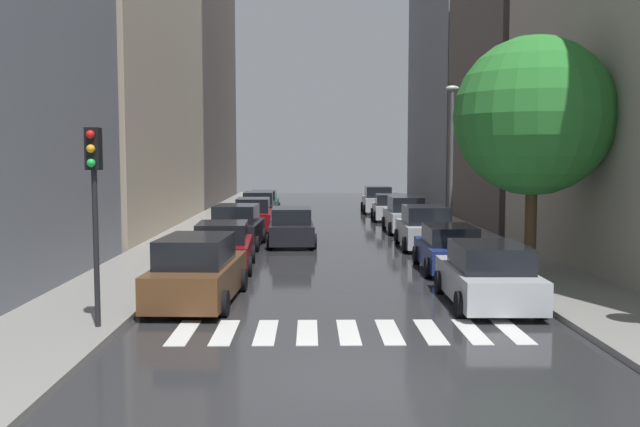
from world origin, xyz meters
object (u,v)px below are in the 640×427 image
parked_car_left_fifth (259,207)px  parked_car_left_sixth (264,202)px  parked_car_left_nearest (198,272)px  parked_car_right_fourth (405,215)px  car_midroad (291,227)px  parked_car_right_nearest (488,276)px  street_tree_right (533,116)px  parked_car_right_third (424,228)px  parked_car_right_sixth (378,201)px  parked_car_left_fourth (253,216)px  parked_car_right_second (449,249)px  parked_car_left_second (223,247)px  traffic_light_left_corner (94,182)px  parked_car_left_third (237,228)px  parked_car_right_fifth (389,208)px  lamp_post_right (451,150)px

parked_car_left_fifth → parked_car_left_sixth: 5.73m
parked_car_left_nearest → parked_car_right_fourth: (7.77, 16.96, 0.01)m
parked_car_right_fourth → car_midroad: bearing=131.7°
parked_car_right_nearest → street_tree_right: (2.27, 3.68, 4.30)m
parked_car_right_third → parked_car_right_sixth: (-0.18, 18.13, 0.01)m
parked_car_right_sixth → parked_car_left_fourth: bearing=147.9°
parked_car_left_nearest → parked_car_right_nearest: (7.53, -0.35, -0.07)m
parked_car_right_second → car_midroad: car_midroad is taller
parked_car_left_second → parked_car_left_fourth: 11.94m
parked_car_left_sixth → traffic_light_left_corner: bearing=177.3°
parked_car_left_sixth → parked_car_left_fifth: bearing=-179.3°
traffic_light_left_corner → parked_car_left_sixth: bearing=87.3°
parked_car_right_fourth → parked_car_left_fifth: bearing=53.2°
parked_car_right_second → traffic_light_left_corner: (-9.28, -8.13, 2.56)m
parked_car_left_second → parked_car_left_third: bearing=-1.1°
parked_car_left_sixth → parked_car_right_nearest: parked_car_right_nearest is taller
traffic_light_left_corner → parked_car_left_nearest: bearing=61.7°
street_tree_right → traffic_light_left_corner: street_tree_right is taller
parked_car_left_second → parked_car_left_sixth: parked_car_left_second is taller
parked_car_right_fourth → parked_car_right_fifth: parked_car_right_fourth is taller
parked_car_left_sixth → parked_car_right_fifth: bearing=-123.5°
parked_car_left_sixth → parked_car_right_third: bearing=-156.0°
parked_car_left_third → parked_car_left_sixth: size_ratio=1.05×
parked_car_left_nearest → traffic_light_left_corner: size_ratio=1.13×
parked_car_left_second → parked_car_left_fourth: size_ratio=0.99×
parked_car_left_sixth → street_tree_right: 27.49m
parked_car_left_sixth → parked_car_right_fifth: (7.84, -5.20, 0.01)m
parked_car_right_fifth → lamp_post_right: size_ratio=0.61×
parked_car_right_third → traffic_light_left_corner: traffic_light_left_corner is taller
parked_car_left_nearest → parked_car_left_sixth: size_ratio=1.18×
parked_car_left_second → traffic_light_left_corner: (-1.66, -8.45, 2.53)m
parked_car_right_sixth → parked_car_left_third: bearing=157.3°
parked_car_right_second → parked_car_right_fourth: 11.93m
parked_car_right_second → street_tree_right: street_tree_right is taller
parked_car_right_fifth → parked_car_left_second: bearing=159.0°
parked_car_left_fifth → parked_car_right_fourth: 9.83m
parked_car_right_third → parked_car_right_fourth: size_ratio=0.98×
parked_car_right_nearest → parked_car_right_third: 11.14m
parked_car_left_fifth → parked_car_right_third: size_ratio=1.10×
parked_car_right_nearest → car_midroad: size_ratio=0.99×
traffic_light_left_corner → parked_car_left_third: bearing=83.9°
parked_car_left_nearest → car_midroad: (2.13, 11.95, -0.07)m
parked_car_left_second → street_tree_right: street_tree_right is taller
parked_car_left_nearest → parked_car_left_third: size_ratio=1.12×
parked_car_right_fifth → traffic_light_left_corner: bearing=162.6°
parked_car_left_fourth → street_tree_right: size_ratio=0.58×
parked_car_right_sixth → parked_car_right_fourth: bearing=-178.3°
parked_car_left_nearest → parked_car_left_fifth: size_ratio=1.00×
car_midroad → traffic_light_left_corner: (-3.80, -15.05, 2.52)m
parked_car_left_fourth → parked_car_left_third: bearing=176.8°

